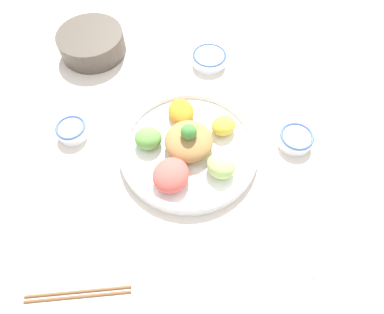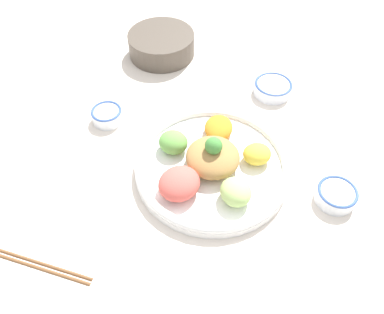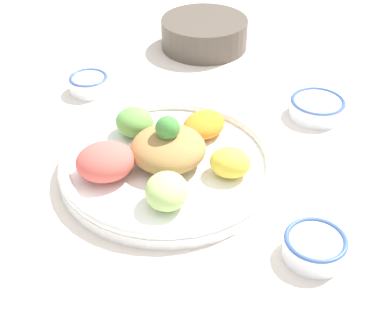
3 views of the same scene
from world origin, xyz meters
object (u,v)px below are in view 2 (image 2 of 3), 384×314
side_serving_bowl (161,43)px  chopsticks_pair_near (40,265)px  salad_platter (211,164)px  sauce_bowl_red (107,115)px  rice_bowl_blue (273,88)px  sauce_bowl_dark (336,195)px  serving_spoon_main (299,310)px

side_serving_bowl → chopsticks_pair_near: 0.74m
salad_platter → sauce_bowl_red: bearing=119.3°
rice_bowl_blue → sauce_bowl_dark: same height
rice_bowl_blue → sauce_bowl_dark: (-0.09, -0.36, -0.00)m
sauce_bowl_dark → serving_spoon_main: bearing=-145.2°
salad_platter → sauce_bowl_red: size_ratio=4.52×
sauce_bowl_red → serving_spoon_main: bearing=-77.8°
side_serving_bowl → sauce_bowl_red: bearing=-141.7°
sauce_bowl_dark → side_serving_bowl: (-0.10, 0.68, 0.02)m
sauce_bowl_red → rice_bowl_blue: size_ratio=0.77×
sauce_bowl_red → side_serving_bowl: size_ratio=0.39×
chopsticks_pair_near → serving_spoon_main: bearing=-172.7°
sauce_bowl_dark → side_serving_bowl: size_ratio=0.43×
rice_bowl_blue → serving_spoon_main: bearing=-121.3°
salad_platter → chopsticks_pair_near: (-0.42, -0.04, -0.02)m
sauce_bowl_dark → chopsticks_pair_near: sauce_bowl_dark is taller
rice_bowl_blue → serving_spoon_main: (-0.31, -0.52, -0.02)m
chopsticks_pair_near → sauce_bowl_red: bearing=-83.5°
sauce_bowl_red → rice_bowl_blue: 0.47m
sauce_bowl_red → chopsticks_pair_near: bearing=-128.9°
chopsticks_pair_near → side_serving_bowl: bearing=-89.2°
side_serving_bowl → serving_spoon_main: (-0.12, -0.83, -0.04)m
sauce_bowl_red → chopsticks_pair_near: (-0.26, -0.32, -0.02)m
sauce_bowl_dark → side_serving_bowl: side_serving_bowl is taller
salad_platter → sauce_bowl_red: 0.32m
sauce_bowl_red → serving_spoon_main: 0.65m
salad_platter → chopsticks_pair_near: salad_platter is taller
salad_platter → serving_spoon_main: bearing=-93.1°
sauce_bowl_dark → chopsticks_pair_near: size_ratio=0.52×
sauce_bowl_red → rice_bowl_blue: bearing=-14.6°
rice_bowl_blue → serving_spoon_main: 0.60m
salad_platter → side_serving_bowl: 0.49m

